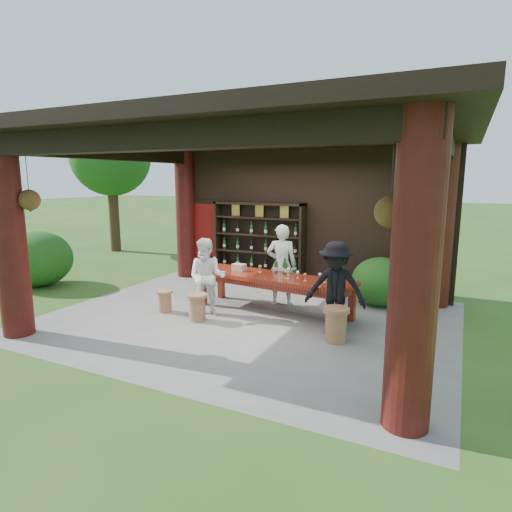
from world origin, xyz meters
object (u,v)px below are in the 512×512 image
at_px(stool_near_left, 197,306).
at_px(stool_far_left, 165,301).
at_px(tasting_table, 273,281).
at_px(guest_woman, 207,277).
at_px(stool_near_right, 336,324).
at_px(host, 281,265).
at_px(guest_man, 335,288).
at_px(wine_shelf, 259,244).
at_px(napkin_basket, 239,267).

distance_m(stool_near_left, stool_far_left, 0.89).
xyz_separation_m(tasting_table, guest_woman, (-1.06, -0.72, 0.12)).
bearing_deg(stool_near_right, tasting_table, 148.15).
distance_m(host, guest_man, 1.92).
bearing_deg(wine_shelf, napkin_basket, -77.33).
relative_size(wine_shelf, stool_near_right, 4.12).
relative_size(stool_far_left, guest_man, 0.27).
relative_size(stool_near_right, host, 0.33).
bearing_deg(host, guest_woman, 32.91).
height_order(host, guest_woman, host).
height_order(stool_near_right, guest_man, guest_man).
height_order(stool_near_right, stool_far_left, stool_near_right).
bearing_deg(stool_near_right, guest_woman, 174.79).
bearing_deg(stool_far_left, guest_woman, 12.23).
xyz_separation_m(stool_near_left, napkin_basket, (0.26, 1.18, 0.55)).
distance_m(tasting_table, stool_far_left, 2.19).
height_order(guest_woman, guest_man, guest_man).
bearing_deg(guest_man, tasting_table, 152.04).
distance_m(host, napkin_basket, 0.89).
relative_size(tasting_table, stool_far_left, 7.66).
bearing_deg(stool_far_left, napkin_basket, 41.98).
distance_m(guest_man, napkin_basket, 2.35).
bearing_deg(stool_far_left, host, 38.69).
bearing_deg(wine_shelf, guest_man, -43.22).
bearing_deg(stool_near_right, host, 136.10).
xyz_separation_m(wine_shelf, host, (1.14, -1.26, -0.18)).
distance_m(stool_near_right, napkin_basket, 2.64).
relative_size(wine_shelf, stool_far_left, 5.38).
distance_m(stool_near_left, napkin_basket, 1.33).
bearing_deg(tasting_table, napkin_basket, 172.36).
relative_size(stool_far_left, guest_woman, 0.29).
distance_m(guest_woman, guest_man, 2.49).
bearing_deg(guest_man, stool_near_left, -174.18).
height_order(tasting_table, stool_near_left, tasting_table).
distance_m(wine_shelf, guest_woman, 2.59).
relative_size(stool_near_left, guest_man, 0.32).
xyz_separation_m(stool_near_right, guest_man, (-0.12, 0.34, 0.50)).
height_order(guest_woman, napkin_basket, guest_woman).
bearing_deg(guest_man, stool_far_left, -179.47).
bearing_deg(tasting_table, guest_woman, -145.91).
bearing_deg(guest_man, host, 136.45).
xyz_separation_m(stool_near_left, guest_woman, (0.01, 0.35, 0.49)).
distance_m(tasting_table, guest_man, 1.56).
bearing_deg(stool_near_left, guest_woman, 88.58).
distance_m(stool_near_right, host, 2.30).
height_order(stool_near_left, guest_woman, guest_woman).
distance_m(tasting_table, host, 0.64).
relative_size(stool_near_left, guest_woman, 0.34).
height_order(wine_shelf, napkin_basket, wine_shelf).
bearing_deg(stool_near_left, napkin_basket, 77.59).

